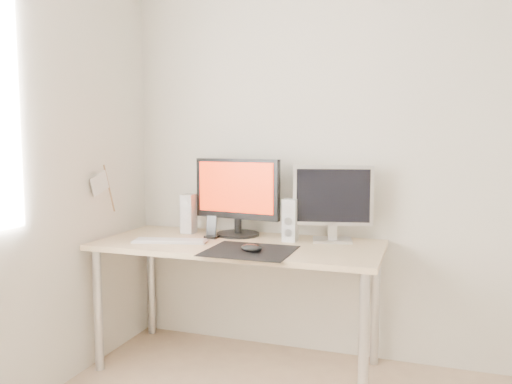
# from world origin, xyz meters

# --- Properties ---
(wall_back) EXTENTS (3.50, 0.00, 3.50)m
(wall_back) POSITION_xyz_m (0.00, 1.75, 1.25)
(wall_back) COLOR white
(wall_back) RESTS_ON ground
(mousepad) EXTENTS (0.45, 0.40, 0.00)m
(mousepad) POSITION_xyz_m (-0.80, 1.19, 0.73)
(mousepad) COLOR black
(mousepad) RESTS_ON desk
(mouse) EXTENTS (0.11, 0.07, 0.04)m
(mouse) POSITION_xyz_m (-0.78, 1.16, 0.75)
(mouse) COLOR black
(mouse) RESTS_ON mousepad
(desk) EXTENTS (1.60, 0.70, 0.73)m
(desk) POSITION_xyz_m (-0.93, 1.38, 0.65)
(desk) COLOR #D1B587
(desk) RESTS_ON ground
(main_monitor) EXTENTS (0.55, 0.29, 0.47)m
(main_monitor) POSITION_xyz_m (-1.01, 1.57, 0.98)
(main_monitor) COLOR black
(main_monitor) RESTS_ON desk
(second_monitor) EXTENTS (0.45, 0.20, 0.43)m
(second_monitor) POSITION_xyz_m (-0.43, 1.58, 0.97)
(second_monitor) COLOR silver
(second_monitor) RESTS_ON desk
(speaker_left) EXTENTS (0.08, 0.09, 0.24)m
(speaker_left) POSITION_xyz_m (-1.33, 1.56, 0.85)
(speaker_left) COLOR silver
(speaker_left) RESTS_ON desk
(speaker_right) EXTENTS (0.08, 0.09, 0.24)m
(speaker_right) POSITION_xyz_m (-0.66, 1.51, 0.85)
(speaker_right) COLOR silver
(speaker_right) RESTS_ON desk
(keyboard) EXTENTS (0.44, 0.21, 0.02)m
(keyboard) POSITION_xyz_m (-1.30, 1.27, 0.74)
(keyboard) COLOR silver
(keyboard) RESTS_ON desk
(phone_dock) EXTENTS (0.07, 0.06, 0.13)m
(phone_dock) POSITION_xyz_m (-1.12, 1.45, 0.77)
(phone_dock) COLOR black
(phone_dock) RESTS_ON desk
(pennant) EXTENTS (0.01, 0.23, 0.29)m
(pennant) POSITION_xyz_m (-1.72, 1.24, 1.05)
(pennant) COLOR #A57F54
(pennant) RESTS_ON wall_left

